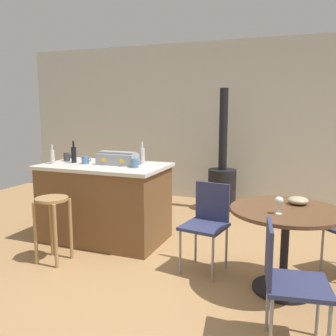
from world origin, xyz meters
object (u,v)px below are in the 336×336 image
object	(u,v)px
cup_0	(67,157)
cup_1	(85,160)
wooden_stool	(53,215)
dining_table	(286,229)
cup_2	(135,163)
serving_bowl	(298,200)
folding_chair_left	(207,220)
bottle_2	(74,154)
wood_stove	(222,180)
bottle_0	(142,155)
kitchen_island	(105,202)
bottle_3	(52,156)
wine_glass	(279,201)
toolbox	(118,159)
folding_chair_near	(287,277)
bottle_1	(142,156)

from	to	relation	value
cup_0	cup_1	size ratio (longest dim) A/B	0.95
wooden_stool	dining_table	bearing A→B (deg)	5.36
cup_2	serving_bowl	size ratio (longest dim) A/B	0.67
folding_chair_left	bottle_2	size ratio (longest dim) A/B	3.18
wood_stove	bottle_0	distance (m)	1.82
serving_bowl	kitchen_island	bearing A→B (deg)	170.77
wooden_stool	bottle_3	bearing A→B (deg)	126.88
bottle_0	cup_0	size ratio (longest dim) A/B	2.27
wood_stove	wine_glass	world-z (taller)	wood_stove
wooden_stool	toolbox	bearing A→B (deg)	68.53
cup_1	wooden_stool	bearing A→B (deg)	-84.44
folding_chair_near	bottle_0	bearing A→B (deg)	138.42
bottle_3	cup_2	xyz separation A→B (m)	(1.07, 0.08, -0.04)
kitchen_island	cup_0	distance (m)	0.79
bottle_3	dining_table	bearing A→B (deg)	-8.06
bottle_3	serving_bowl	size ratio (longest dim) A/B	1.28
cup_1	serving_bowl	size ratio (longest dim) A/B	0.68
cup_0	serving_bowl	size ratio (longest dim) A/B	0.65
dining_table	wine_glass	bearing A→B (deg)	-106.36
dining_table	bottle_3	size ratio (longest dim) A/B	4.14
folding_chair_near	wine_glass	xyz separation A→B (m)	(-0.11, 0.62, 0.35)
serving_bowl	bottle_0	bearing A→B (deg)	162.31
bottle_3	wine_glass	distance (m)	2.74
kitchen_island	bottle_1	xyz separation A→B (m)	(0.35, 0.31, 0.54)
bottle_2	wooden_stool	bearing A→B (deg)	-71.27
dining_table	toolbox	bearing A→B (deg)	162.92
bottle_1	wooden_stool	bearing A→B (deg)	-115.53
dining_table	toolbox	size ratio (longest dim) A/B	2.03
toolbox	cup_2	size ratio (longest dim) A/B	3.92
cup_1	bottle_1	bearing A→B (deg)	30.50
cup_0	dining_table	bearing A→B (deg)	-13.25
cup_2	bottle_0	bearing A→B (deg)	100.29
wine_glass	serving_bowl	bearing A→B (deg)	69.94
wood_stove	bottle_0	size ratio (longest dim) A/B	7.16
toolbox	cup_0	xyz separation A→B (m)	(-0.75, 0.03, -0.02)
kitchen_island	dining_table	world-z (taller)	kitchen_island
wood_stove	serving_bowl	bearing A→B (deg)	-61.69
folding_chair_near	toolbox	bearing A→B (deg)	145.11
dining_table	cup_1	distance (m)	2.44
cup_2	wine_glass	xyz separation A→B (m)	(1.61, -0.65, -0.13)
kitchen_island	toolbox	xyz separation A→B (m)	(0.16, 0.05, 0.53)
folding_chair_left	toolbox	bearing A→B (deg)	161.33
wooden_stool	cup_1	world-z (taller)	cup_1
folding_chair_near	wine_glass	size ratio (longest dim) A/B	5.91
dining_table	bottle_0	bearing A→B (deg)	155.81
bottle_2	toolbox	bearing A→B (deg)	4.65
dining_table	folding_chair_near	world-z (taller)	folding_chair_near
dining_table	bottle_3	distance (m)	2.79
folding_chair_near	bottle_3	size ratio (longest dim) A/B	3.67
dining_table	cup_1	world-z (taller)	cup_1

